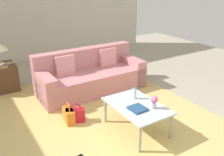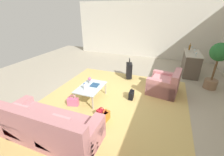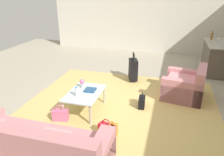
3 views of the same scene
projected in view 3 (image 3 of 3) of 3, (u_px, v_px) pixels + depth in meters
name	position (u px, v px, depth m)	size (l,w,h in m)	color
ground_plane	(112.00, 105.00, 5.14)	(12.00, 12.00, 0.00)	#A89E89
wall_left	(145.00, 15.00, 9.07)	(0.12, 8.00, 3.10)	beige
area_rug	(113.00, 120.00, 4.55)	(5.20, 4.40, 0.01)	tan
couch	(33.00, 152.00, 3.22)	(0.91, 2.27, 0.88)	#C67F84
armchair	(186.00, 87.00, 5.41)	(1.13, 1.08, 0.82)	#C67F84
coffee_table	(85.00, 95.00, 4.76)	(1.04, 0.70, 0.45)	silver
water_bottle	(76.00, 92.00, 4.55)	(0.06, 0.06, 0.20)	silver
coffee_table_book	(90.00, 90.00, 4.82)	(0.25, 0.24, 0.03)	navy
flower_vase	(82.00, 83.00, 4.92)	(0.11, 0.11, 0.21)	#B2B7BC
bar_console	(215.00, 57.00, 7.07)	(1.61, 0.64, 0.96)	brown
wine_glass_leftmost	(215.00, 36.00, 7.34)	(0.08, 0.08, 0.15)	silver
wine_glass_left_of_centre	(219.00, 40.00, 6.84)	(0.08, 0.08, 0.15)	silver
wine_glass_right_of_centre	(223.00, 43.00, 6.35)	(0.08, 0.08, 0.15)	silver
wine_bottle_amber	(212.00, 36.00, 7.30)	(0.07, 0.07, 0.30)	brown
suitcase_black	(133.00, 69.00, 6.38)	(0.45, 0.34, 0.85)	black
handbag_red	(107.00, 130.00, 4.01)	(0.25, 0.35, 0.36)	red
handbag_pink	(60.00, 115.00, 4.50)	(0.21, 0.34, 0.36)	pink
handbag_orange	(111.00, 133.00, 3.94)	(0.34, 0.18, 0.36)	orange
handbag_black	(142.00, 102.00, 5.02)	(0.33, 0.16, 0.36)	black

